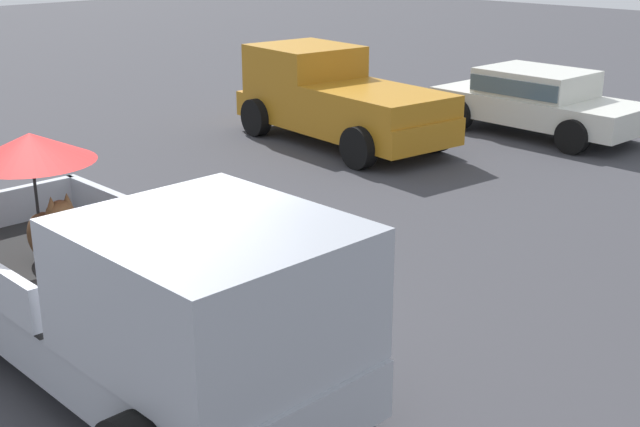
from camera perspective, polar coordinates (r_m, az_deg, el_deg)
ground_plane at (r=8.24m, az=-12.97°, el=-10.87°), size 80.00×80.00×0.00m
pickup_truck_main at (r=7.47m, az=-11.78°, el=-5.69°), size 5.08×2.30×2.18m
pickup_truck_red at (r=16.57m, az=1.06°, el=7.88°), size 4.98×2.62×1.80m
parked_sedan_near at (r=17.79m, az=14.59°, el=7.60°), size 4.37×2.12×1.33m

